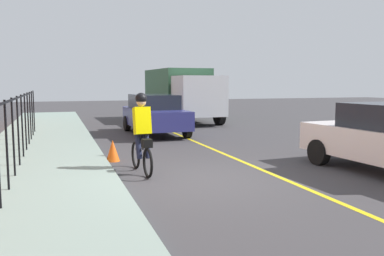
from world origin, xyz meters
TOP-DOWN VIEW (x-y plane):
  - ground_plane at (0.00, 0.00)m, footprint 80.00×80.00m
  - lane_line_centre at (0.00, -1.60)m, footprint 36.00×0.12m
  - sidewalk at (0.00, 3.40)m, footprint 40.00×3.20m
  - iron_fence at (1.00, 3.80)m, footprint 16.02×0.04m
  - cyclist_lead at (1.01, 1.15)m, footprint 1.71×0.38m
  - parked_sedan_rear at (7.92, -0.75)m, footprint 4.43×1.99m
  - box_truck_background at (12.85, -3.37)m, footprint 6.78×2.71m
  - traffic_cone_near at (2.70, 1.59)m, footprint 0.36×0.36m

SIDE VIEW (x-z plane):
  - ground_plane at x=0.00m, z-range 0.00..0.00m
  - lane_line_centre at x=0.00m, z-range 0.00..0.01m
  - sidewalk at x=0.00m, z-range 0.00..0.15m
  - traffic_cone_near at x=2.70m, z-range 0.00..0.56m
  - parked_sedan_rear at x=7.92m, z-range 0.03..1.61m
  - cyclist_lead at x=1.01m, z-range 0.00..1.82m
  - iron_fence at x=1.00m, z-range 0.45..2.05m
  - box_truck_background at x=12.85m, z-range 0.16..2.94m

